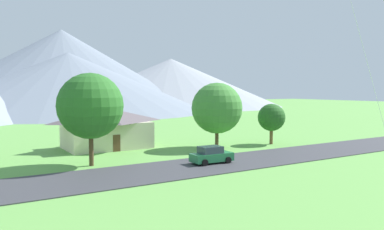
{
  "coord_description": "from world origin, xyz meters",
  "views": [
    {
      "loc": [
        -12.17,
        -0.83,
        7.44
      ],
      "look_at": [
        0.04,
        18.76,
        5.86
      ],
      "focal_mm": 36.45,
      "sensor_mm": 36.0,
      "label": 1
    }
  ],
  "objects_px": {
    "house_leftmost": "(107,127)",
    "tree_center": "(271,118)",
    "parked_car_green_west_end": "(211,155)",
    "tree_right_of_center": "(90,106)",
    "tree_left_of_center": "(217,108)"
  },
  "relations": [
    {
      "from": "tree_center",
      "to": "parked_car_green_west_end",
      "type": "xyz_separation_m",
      "value": [
        -14.66,
        -7.05,
        -2.7
      ]
    },
    {
      "from": "parked_car_green_west_end",
      "to": "tree_right_of_center",
      "type": "bearing_deg",
      "value": 152.62
    },
    {
      "from": "tree_left_of_center",
      "to": "tree_center",
      "type": "distance_m",
      "value": 8.31
    },
    {
      "from": "house_leftmost",
      "to": "tree_left_of_center",
      "type": "xyz_separation_m",
      "value": [
        11.74,
        -7.2,
        2.38
      ]
    },
    {
      "from": "house_leftmost",
      "to": "tree_center",
      "type": "xyz_separation_m",
      "value": [
        19.85,
        -8.37,
        0.96
      ]
    },
    {
      "from": "parked_car_green_west_end",
      "to": "house_leftmost",
      "type": "bearing_deg",
      "value": 108.6
    },
    {
      "from": "house_leftmost",
      "to": "tree_center",
      "type": "distance_m",
      "value": 21.56
    },
    {
      "from": "house_leftmost",
      "to": "parked_car_green_west_end",
      "type": "relative_size",
      "value": 2.51
    },
    {
      "from": "house_leftmost",
      "to": "tree_center",
      "type": "height_order",
      "value": "tree_center"
    },
    {
      "from": "tree_center",
      "to": "tree_right_of_center",
      "type": "height_order",
      "value": "tree_right_of_center"
    },
    {
      "from": "tree_left_of_center",
      "to": "house_leftmost",
      "type": "bearing_deg",
      "value": 148.5
    },
    {
      "from": "tree_right_of_center",
      "to": "tree_center",
      "type": "bearing_deg",
      "value": 3.89
    },
    {
      "from": "house_leftmost",
      "to": "tree_right_of_center",
      "type": "distance_m",
      "value": 11.74
    },
    {
      "from": "house_leftmost",
      "to": "tree_right_of_center",
      "type": "bearing_deg",
      "value": -117.05
    },
    {
      "from": "tree_left_of_center",
      "to": "tree_center",
      "type": "xyz_separation_m",
      "value": [
        8.1,
        -1.17,
        -1.42
      ]
    }
  ]
}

